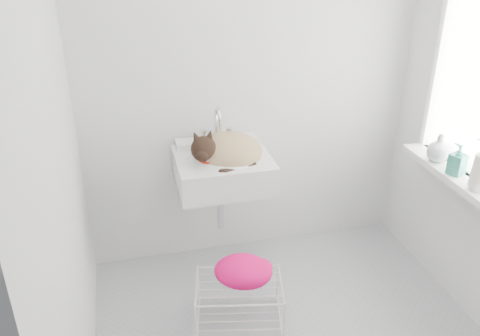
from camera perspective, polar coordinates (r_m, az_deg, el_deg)
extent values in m
cube|color=silver|center=(3.22, 1.19, 10.15)|extent=(2.20, 0.02, 2.50)
cube|color=silver|center=(2.20, -20.31, 0.52)|extent=(0.02, 2.00, 2.50)
cube|color=white|center=(3.13, 23.30, -0.86)|extent=(0.16, 0.88, 0.04)
cube|color=white|center=(3.07, -1.98, 1.33)|extent=(0.58, 0.51, 0.23)
ellipsoid|color=tan|center=(3.05, -1.40, 1.82)|extent=(0.42, 0.36, 0.21)
sphere|color=black|center=(2.93, -4.22, 2.70)|extent=(0.16, 0.16, 0.15)
torus|color=#BA1100|center=(2.94, -3.84, 1.91)|extent=(0.14, 0.13, 0.06)
cube|color=silver|center=(3.02, -0.11, -15.13)|extent=(0.54, 0.43, 0.29)
ellipsoid|color=red|center=(2.92, 0.36, -12.31)|extent=(0.40, 0.35, 0.14)
imported|color=white|center=(2.98, 25.40, -2.25)|extent=(0.13, 0.13, 0.24)
imported|color=teal|center=(3.11, 23.31, -0.62)|extent=(0.11, 0.11, 0.18)
imported|color=silver|center=(3.24, 21.49, 0.79)|extent=(0.15, 0.15, 0.17)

